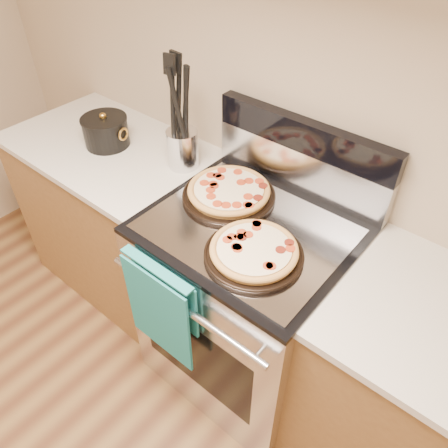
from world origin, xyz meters
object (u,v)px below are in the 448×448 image
Objects in this scene: utensil_crock at (183,149)px; range_body at (247,305)px; saucepan at (106,133)px; pepperoni_pizza_front at (254,252)px; pepperoni_pizza_back at (229,192)px.

range_body is at bearing -15.96° from utensil_crock.
saucepan reaches higher than range_body.
utensil_crock is at bearing 155.48° from pepperoni_pizza_front.
utensil_crock reaches higher than pepperoni_pizza_back.
pepperoni_pizza_back is 1.77× the size of saucepan.
pepperoni_pizza_back reaches higher than pepperoni_pizza_front.
range_body is 2.68× the size of pepperoni_pizza_front.
range_body is 4.38× the size of saucepan.
pepperoni_pizza_front is 0.65m from utensil_crock.
pepperoni_pizza_front is 1.00m from saucepan.
saucepan is (-0.71, -0.03, 0.02)m from pepperoni_pizza_back.
pepperoni_pizza_front is 1.99× the size of utensil_crock.
range_body is at bearing -22.66° from pepperoni_pizza_back.
range_body is at bearing -2.33° from saucepan.
pepperoni_pizza_back is 1.08× the size of pepperoni_pizza_front.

